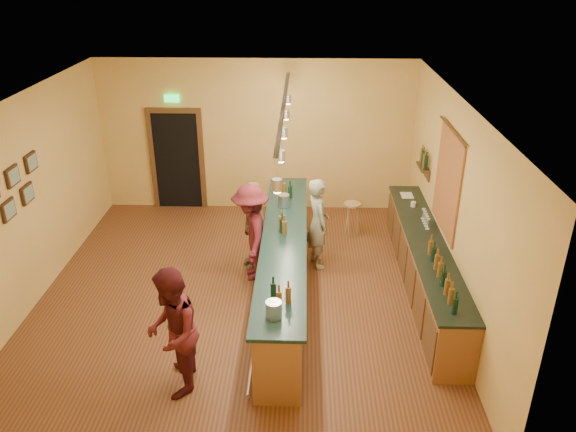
{
  "coord_description": "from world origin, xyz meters",
  "views": [
    {
      "loc": [
        0.99,
        -7.76,
        5.09
      ],
      "look_at": [
        0.76,
        0.2,
        1.33
      ],
      "focal_mm": 35.0,
      "sensor_mm": 36.0,
      "label": 1
    }
  ],
  "objects_px": {
    "bartender": "(318,223)",
    "customer_a": "(172,333)",
    "back_counter": "(424,265)",
    "bar_stool": "(352,210)",
    "tasting_bar": "(284,263)",
    "customer_b": "(254,225)",
    "customer_c": "(251,233)"
  },
  "relations": [
    {
      "from": "bartender",
      "to": "customer_a",
      "type": "xyz_separation_m",
      "value": [
        -1.85,
        -3.22,
        0.05
      ]
    },
    {
      "from": "customer_b",
      "to": "bar_stool",
      "type": "xyz_separation_m",
      "value": [
        1.79,
        1.28,
        -0.28
      ]
    },
    {
      "from": "back_counter",
      "to": "customer_c",
      "type": "height_order",
      "value": "customer_c"
    },
    {
      "from": "bartender",
      "to": "customer_c",
      "type": "relative_size",
      "value": 0.97
    },
    {
      "from": "customer_b",
      "to": "tasting_bar",
      "type": "bearing_deg",
      "value": 10.61
    },
    {
      "from": "back_counter",
      "to": "tasting_bar",
      "type": "bearing_deg",
      "value": -175.44
    },
    {
      "from": "back_counter",
      "to": "customer_a",
      "type": "bearing_deg",
      "value": -146.27
    },
    {
      "from": "back_counter",
      "to": "bar_stool",
      "type": "relative_size",
      "value": 6.7
    },
    {
      "from": "bar_stool",
      "to": "tasting_bar",
      "type": "bearing_deg",
      "value": -119.49
    },
    {
      "from": "customer_a",
      "to": "customer_b",
      "type": "xyz_separation_m",
      "value": [
        0.75,
        3.12,
        -0.05
      ]
    },
    {
      "from": "back_counter",
      "to": "bartender",
      "type": "height_order",
      "value": "bartender"
    },
    {
      "from": "customer_b",
      "to": "customer_c",
      "type": "distance_m",
      "value": 0.35
    },
    {
      "from": "tasting_bar",
      "to": "customer_b",
      "type": "relative_size",
      "value": 3.15
    },
    {
      "from": "customer_c",
      "to": "customer_b",
      "type": "bearing_deg",
      "value": 167.09
    },
    {
      "from": "customer_b",
      "to": "bar_stool",
      "type": "relative_size",
      "value": 2.39
    },
    {
      "from": "tasting_bar",
      "to": "bar_stool",
      "type": "relative_size",
      "value": 7.51
    },
    {
      "from": "customer_c",
      "to": "back_counter",
      "type": "bearing_deg",
      "value": 72.72
    },
    {
      "from": "back_counter",
      "to": "customer_b",
      "type": "xyz_separation_m",
      "value": [
        -2.82,
        0.74,
        0.32
      ]
    },
    {
      "from": "back_counter",
      "to": "customer_c",
      "type": "xyz_separation_m",
      "value": [
        -2.84,
        0.39,
        0.36
      ]
    },
    {
      "from": "customer_b",
      "to": "customer_c",
      "type": "height_order",
      "value": "customer_c"
    },
    {
      "from": "back_counter",
      "to": "customer_a",
      "type": "distance_m",
      "value": 4.3
    },
    {
      "from": "back_counter",
      "to": "bar_stool",
      "type": "bearing_deg",
      "value": 116.87
    },
    {
      "from": "customer_a",
      "to": "back_counter",
      "type": "bearing_deg",
      "value": 117.42
    },
    {
      "from": "tasting_bar",
      "to": "bartender",
      "type": "relative_size",
      "value": 3.12
    },
    {
      "from": "customer_a",
      "to": "bartender",
      "type": "bearing_deg",
      "value": 143.86
    },
    {
      "from": "tasting_bar",
      "to": "bar_stool",
      "type": "bearing_deg",
      "value": 60.51
    },
    {
      "from": "customer_b",
      "to": "customer_a",
      "type": "bearing_deg",
      "value": -33.49
    },
    {
      "from": "customer_a",
      "to": "customer_c",
      "type": "height_order",
      "value": "customer_a"
    },
    {
      "from": "back_counter",
      "to": "customer_c",
      "type": "relative_size",
      "value": 2.7
    },
    {
      "from": "bartender",
      "to": "back_counter",
      "type": "bearing_deg",
      "value": -132.65
    },
    {
      "from": "customer_b",
      "to": "customer_c",
      "type": "bearing_deg",
      "value": -23.55
    },
    {
      "from": "customer_a",
      "to": "customer_c",
      "type": "xyz_separation_m",
      "value": [
        0.72,
        2.77,
        -0.02
      ]
    }
  ]
}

